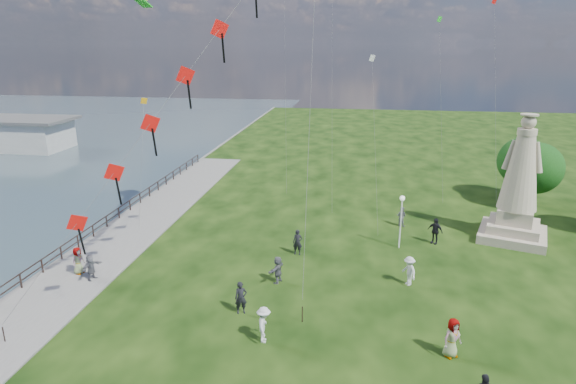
% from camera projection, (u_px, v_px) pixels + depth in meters
% --- Properties ---
extents(waterfront, '(200.00, 200.00, 1.51)m').
position_uv_depth(waterfront, '(85.00, 256.00, 32.98)').
color(waterfront, '#33444D').
rests_on(waterfront, ground).
extents(statue, '(5.76, 5.76, 9.26)m').
position_uv_depth(statue, '(518.00, 194.00, 34.78)').
color(statue, tan).
rests_on(statue, ground).
extents(lamppost, '(0.36, 0.36, 3.88)m').
position_uv_depth(lamppost, '(402.00, 210.00, 33.40)').
color(lamppost, silver).
rests_on(lamppost, ground).
extents(tree_row, '(8.58, 12.16, 5.83)m').
position_uv_depth(tree_row, '(549.00, 171.00, 41.03)').
color(tree_row, '#382314').
rests_on(tree_row, ground).
extents(person_0, '(0.77, 0.64, 1.81)m').
position_uv_depth(person_0, '(241.00, 298.00, 25.64)').
color(person_0, black).
rests_on(person_0, ground).
extents(person_2, '(0.76, 1.26, 1.84)m').
position_uv_depth(person_2, '(264.00, 325.00, 23.17)').
color(person_2, silver).
rests_on(person_2, ground).
extents(person_4, '(1.11, 0.99, 1.94)m').
position_uv_depth(person_4, '(452.00, 338.00, 22.05)').
color(person_4, '#595960').
rests_on(person_4, ground).
extents(person_5, '(1.06, 1.63, 1.63)m').
position_uv_depth(person_5, '(91.00, 269.00, 29.19)').
color(person_5, '#595960').
rests_on(person_5, ground).
extents(person_6, '(0.66, 0.45, 1.79)m').
position_uv_depth(person_6, '(298.00, 242.00, 32.86)').
color(person_6, black).
rests_on(person_6, ground).
extents(person_7, '(0.90, 0.77, 1.58)m').
position_uv_depth(person_7, '(401.00, 216.00, 38.12)').
color(person_7, '#595960').
rests_on(person_7, ground).
extents(person_8, '(1.11, 1.32, 1.81)m').
position_uv_depth(person_8, '(409.00, 271.00, 28.68)').
color(person_8, silver).
rests_on(person_8, ground).
extents(person_9, '(1.26, 1.12, 1.93)m').
position_uv_depth(person_9, '(435.00, 231.00, 34.67)').
color(person_9, black).
rests_on(person_9, ground).
extents(person_10, '(0.71, 0.95, 1.74)m').
position_uv_depth(person_10, '(78.00, 262.00, 29.94)').
color(person_10, '#595960').
rests_on(person_10, ground).
extents(person_11, '(1.17, 1.70, 1.68)m').
position_uv_depth(person_11, '(278.00, 270.00, 29.00)').
color(person_11, '#595960').
rests_on(person_11, ground).
extents(red_kite_train, '(11.09, 9.35, 17.40)m').
position_uv_depth(red_kite_train, '(165.00, 107.00, 24.45)').
color(red_kite_train, black).
rests_on(red_kite_train, ground).
extents(small_kites, '(29.36, 16.28, 26.62)m').
position_uv_depth(small_kites, '(348.00, 42.00, 40.71)').
color(small_kites, silver).
rests_on(small_kites, ground).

